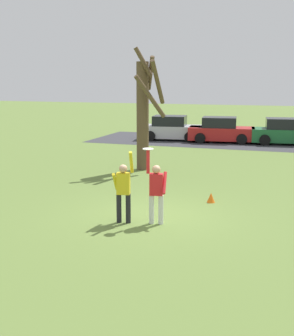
# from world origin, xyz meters

# --- Properties ---
(ground_plane) EXTENTS (120.00, 120.00, 0.00)m
(ground_plane) POSITION_xyz_m (0.00, 0.00, 0.00)
(ground_plane) COLOR olive
(person_catcher) EXTENTS (0.57, 0.49, 2.08)m
(person_catcher) POSITION_xyz_m (0.32, -0.60, 0.98)
(person_catcher) COLOR silver
(person_catcher) RESTS_ON ground_plane
(person_defender) EXTENTS (0.60, 0.52, 2.04)m
(person_defender) POSITION_xyz_m (-0.57, -0.79, 0.98)
(person_defender) COLOR black
(person_defender) RESTS_ON ground_plane
(frisbee_disc) EXTENTS (0.29, 0.29, 0.02)m
(frisbee_disc) POSITION_xyz_m (0.10, -0.64, 2.09)
(frisbee_disc) COLOR white
(frisbee_disc) RESTS_ON person_catcher
(parked_car_silver) EXTENTS (4.29, 2.42, 1.59)m
(parked_car_silver) POSITION_xyz_m (-4.13, 16.59, 0.73)
(parked_car_silver) COLOR #BCBCC1
(parked_car_silver) RESTS_ON ground_plane
(parked_car_red) EXTENTS (4.29, 2.42, 1.59)m
(parked_car_red) POSITION_xyz_m (-0.84, 16.57, 0.73)
(parked_car_red) COLOR red
(parked_car_red) RESTS_ON ground_plane
(parked_car_green) EXTENTS (4.29, 2.42, 1.59)m
(parked_car_green) POSITION_xyz_m (3.06, 16.95, 0.73)
(parked_car_green) COLOR #1E6633
(parked_car_green) RESTS_ON ground_plane
(parking_strip) EXTENTS (21.09, 6.40, 0.01)m
(parking_strip) POSITION_xyz_m (1.36, 16.78, 0.00)
(parking_strip) COLOR #38383D
(parking_strip) RESTS_ON ground_plane
(bare_tree_tall) EXTENTS (1.34, 1.81, 5.27)m
(bare_tree_tall) POSITION_xyz_m (-2.52, 6.54, 2.58)
(bare_tree_tall) COLOR brown
(bare_tree_tall) RESTS_ON ground_plane
(field_cone_orange) EXTENTS (0.26, 0.26, 0.32)m
(field_cone_orange) POSITION_xyz_m (1.33, 2.08, 0.16)
(field_cone_orange) COLOR orange
(field_cone_orange) RESTS_ON ground_plane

